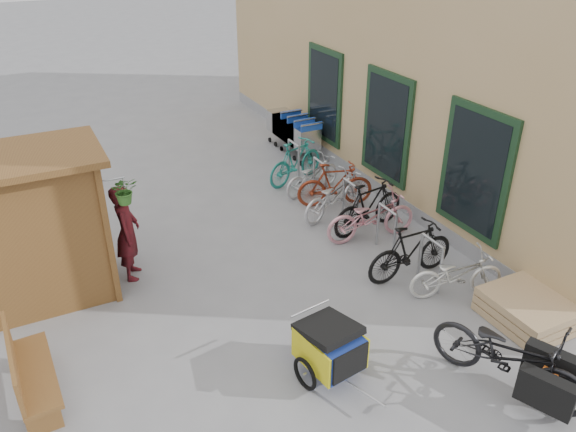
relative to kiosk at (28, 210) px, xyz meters
name	(u,v)px	position (x,y,z in m)	size (l,w,h in m)	color
ground	(303,326)	(3.28, -2.47, -1.55)	(80.00, 80.00, 0.00)	gray
building	(464,8)	(9.77, 2.03, 1.94)	(6.07, 13.00, 7.00)	tan
kiosk	(28,210)	(0.00, 0.00, 0.00)	(2.49, 1.65, 2.40)	brown
bike_rack	(350,199)	(5.58, -0.07, -1.04)	(0.05, 5.35, 0.86)	#A5A8AD
pallet_stack	(527,310)	(6.28, -3.87, -1.34)	(1.00, 1.20, 0.40)	tan
bench	(27,371)	(-0.40, -2.23, -1.08)	(0.51, 1.49, 0.93)	brown
shopping_carts	(293,129)	(6.28, 3.74, -0.93)	(0.59, 1.99, 1.06)	silver
child_trailer	(330,346)	(3.12, -3.49, -1.08)	(0.91, 1.47, 0.85)	#1B3A95
cargo_bike	(511,357)	(5.00, -4.71, -1.04)	(1.42, 2.09, 1.04)	black
person_kiosk	(127,232)	(1.34, -0.02, -0.72)	(0.60, 0.40, 1.66)	maroon
bike_0	(456,274)	(5.78, -2.87, -1.15)	(0.53, 1.52, 0.80)	silver
bike_1	(411,251)	(5.46, -2.12, -1.05)	(0.47, 1.66, 1.00)	black
bike_2	(371,216)	(5.58, -0.78, -1.09)	(0.61, 1.75, 0.92)	pink
bike_3	(369,206)	(5.72, -0.49, -1.04)	(0.48, 1.69, 1.02)	black
bike_4	(334,196)	(5.44, 0.31, -1.11)	(0.58, 1.67, 0.87)	silver
bike_5	(335,185)	(5.69, 0.69, -1.08)	(0.45, 1.58, 0.95)	maroon
bike_6	(312,175)	(5.58, 1.45, -1.16)	(0.53, 1.51, 0.79)	silver
bike_7	(296,161)	(5.51, 2.10, -1.06)	(0.46, 1.64, 0.98)	teal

